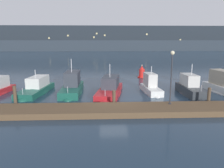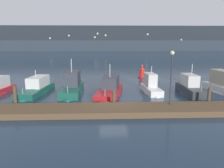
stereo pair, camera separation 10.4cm
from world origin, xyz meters
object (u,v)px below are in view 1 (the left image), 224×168
(motorboat_berth_4, at_px, (72,89))
(channel_buoy, at_px, (142,73))
(motorboat_berth_6, at_px, (151,89))
(motorboat_berth_8, at_px, (224,88))
(dock_lamppost, at_px, (172,69))
(motorboat_berth_5, at_px, (110,91))
(motorboat_berth_3, at_px, (36,91))
(motorboat_berth_7, at_px, (190,91))

(motorboat_berth_4, xyz_separation_m, channel_buoy, (9.22, 9.24, 0.29))
(motorboat_berth_6, bearing_deg, channel_buoy, 85.63)
(motorboat_berth_6, relative_size, channel_buoy, 2.54)
(motorboat_berth_8, xyz_separation_m, dock_lamppost, (-7.63, -5.49, 2.81))
(dock_lamppost, bearing_deg, motorboat_berth_5, 129.92)
(motorboat_berth_6, height_order, dock_lamppost, dock_lamppost)
(motorboat_berth_3, distance_m, motorboat_berth_5, 7.90)
(motorboat_berth_4, distance_m, motorboat_berth_6, 8.50)
(motorboat_berth_8, height_order, dock_lamppost, dock_lamppost)
(motorboat_berth_8, xyz_separation_m, channel_buoy, (-7.17, 9.98, 0.22))
(motorboat_berth_4, height_order, channel_buoy, motorboat_berth_4)
(motorboat_berth_4, xyz_separation_m, motorboat_berth_6, (8.49, -0.33, -0.05))
(motorboat_berth_3, height_order, motorboat_berth_8, motorboat_berth_8)
(motorboat_berth_3, xyz_separation_m, motorboat_berth_5, (7.88, -0.59, 0.03))
(motorboat_berth_3, relative_size, motorboat_berth_6, 1.47)
(dock_lamppost, bearing_deg, channel_buoy, 88.28)
(motorboat_berth_4, relative_size, motorboat_berth_5, 0.91)
(motorboat_berth_5, bearing_deg, motorboat_berth_3, 175.74)
(motorboat_berth_3, xyz_separation_m, motorboat_berth_6, (12.32, -0.31, 0.13))
(motorboat_berth_3, relative_size, motorboat_berth_8, 1.14)
(motorboat_berth_4, xyz_separation_m, motorboat_berth_7, (12.41, -1.42, -0.01))
(motorboat_berth_5, xyz_separation_m, channel_buoy, (5.17, 9.84, 0.44))
(motorboat_berth_5, bearing_deg, motorboat_berth_4, 171.52)
(motorboat_berth_5, bearing_deg, motorboat_berth_7, -5.58)
(motorboat_berth_7, bearing_deg, motorboat_berth_3, 175.06)
(motorboat_berth_3, relative_size, dock_lamppost, 1.68)
(motorboat_berth_5, relative_size, motorboat_berth_6, 1.57)
(motorboat_berth_6, distance_m, motorboat_berth_8, 7.91)
(motorboat_berth_3, height_order, motorboat_berth_4, motorboat_berth_4)
(motorboat_berth_3, height_order, motorboat_berth_5, motorboat_berth_5)
(motorboat_berth_3, distance_m, channel_buoy, 16.01)
(motorboat_berth_5, bearing_deg, dock_lamppost, -50.08)
(motorboat_berth_6, xyz_separation_m, dock_lamppost, (0.27, -5.90, 2.93))
(motorboat_berth_7, distance_m, dock_lamppost, 6.70)
(motorboat_berth_8, bearing_deg, motorboat_berth_7, -170.32)
(motorboat_berth_5, height_order, motorboat_berth_6, motorboat_berth_5)
(motorboat_berth_6, xyz_separation_m, motorboat_berth_8, (7.90, -0.41, 0.12))
(motorboat_berth_4, bearing_deg, motorboat_berth_8, -2.59)
(motorboat_berth_7, xyz_separation_m, motorboat_berth_8, (3.98, 0.68, 0.09))
(channel_buoy, bearing_deg, motorboat_berth_6, -94.37)
(motorboat_berth_6, bearing_deg, motorboat_berth_5, -176.45)
(motorboat_berth_7, bearing_deg, motorboat_berth_8, 9.68)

